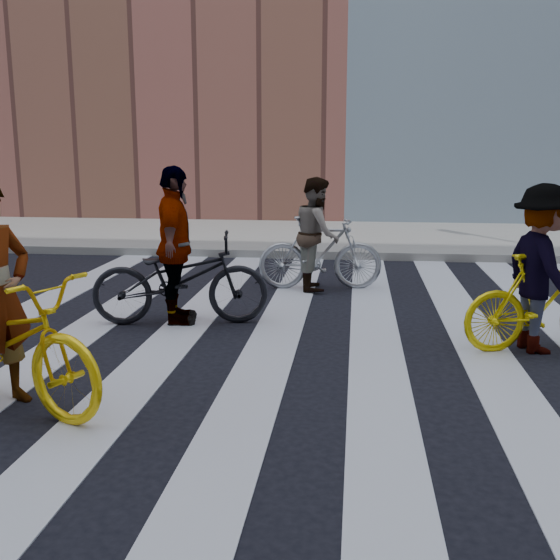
% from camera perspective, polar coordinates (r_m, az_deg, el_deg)
% --- Properties ---
extents(ground, '(100.00, 100.00, 0.00)m').
position_cam_1_polar(ground, '(7.34, 3.96, -4.94)').
color(ground, black).
rests_on(ground, ground).
extents(sidewalk_far, '(100.00, 5.00, 0.15)m').
position_cam_1_polar(sidewalk_far, '(14.67, 5.39, 3.71)').
color(sidewalk_far, gray).
rests_on(sidewalk_far, ground).
extents(zebra_crosswalk, '(8.25, 10.00, 0.01)m').
position_cam_1_polar(zebra_crosswalk, '(7.34, 3.97, -4.89)').
color(zebra_crosswalk, silver).
rests_on(zebra_crosswalk, ground).
extents(bike_yellow_left, '(2.25, 1.52, 1.12)m').
position_cam_1_polar(bike_yellow_left, '(5.72, -22.88, -4.82)').
color(bike_yellow_left, yellow).
rests_on(bike_yellow_left, ground).
extents(bike_silver_mid, '(1.86, 0.72, 1.09)m').
position_cam_1_polar(bike_silver_mid, '(9.62, 3.52, 2.38)').
color(bike_silver_mid, '#9EA1A7').
rests_on(bike_silver_mid, ground).
extents(bike_yellow_right, '(1.77, 0.90, 1.02)m').
position_cam_1_polar(bike_yellow_right, '(7.23, 21.98, -1.83)').
color(bike_yellow_right, yellow).
rests_on(bike_yellow_right, ground).
extents(bike_dark_rear, '(2.16, 1.08, 1.09)m').
position_cam_1_polar(bike_dark_rear, '(7.82, -8.69, 0.10)').
color(bike_dark_rear, black).
rests_on(bike_dark_rear, ground).
extents(rider_mid, '(0.71, 0.87, 1.65)m').
position_cam_1_polar(rider_mid, '(9.58, 3.25, 4.04)').
color(rider_mid, slate).
rests_on(rider_mid, ground).
extents(rider_right, '(0.90, 1.24, 1.72)m').
position_cam_1_polar(rider_right, '(7.15, 21.80, 0.90)').
color(rider_right, slate).
rests_on(rider_right, ground).
extents(rider_rear, '(0.65, 1.16, 1.87)m').
position_cam_1_polar(rider_rear, '(7.77, -9.14, 2.93)').
color(rider_rear, slate).
rests_on(rider_rear, ground).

